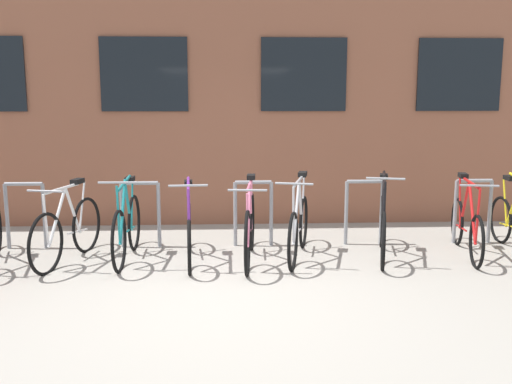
# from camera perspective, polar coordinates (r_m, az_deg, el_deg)

# --- Properties ---
(ground_plane) EXTENTS (42.00, 42.00, 0.00)m
(ground_plane) POSITION_cam_1_polar(r_m,az_deg,el_deg) (5.90, -3.18, -10.20)
(ground_plane) COLOR #9E998E
(storefront_building) EXTENTS (28.00, 7.94, 5.43)m
(storefront_building) POSITION_cam_1_polar(r_m,az_deg,el_deg) (12.72, -3.07, 12.88)
(storefront_building) COLOR brown
(storefront_building) RESTS_ON ground
(bike_rack) EXTENTS (6.53, 0.05, 0.89)m
(bike_rack) POSITION_cam_1_polar(r_m,az_deg,el_deg) (7.61, -0.28, -1.53)
(bike_rack) COLOR gray
(bike_rack) RESTS_ON ground
(bicycle_black) EXTENTS (0.57, 1.72, 1.09)m
(bicycle_black) POSITION_cam_1_polar(r_m,az_deg,el_deg) (7.31, 12.58, -3.34)
(bicycle_black) COLOR black
(bicycle_black) RESTS_ON ground
(bicycle_red) EXTENTS (0.49, 1.72, 1.02)m
(bicycle_red) POSITION_cam_1_polar(r_m,az_deg,el_deg) (7.70, 20.35, -3.21)
(bicycle_red) COLOR black
(bicycle_red) RESTS_ON ground
(bicycle_teal) EXTENTS (0.44, 1.70, 1.06)m
(bicycle_teal) POSITION_cam_1_polar(r_m,az_deg,el_deg) (7.19, -12.81, -3.51)
(bicycle_teal) COLOR black
(bicycle_teal) RESTS_ON ground
(bicycle_pink) EXTENTS (0.44, 1.85, 1.03)m
(bicycle_pink) POSITION_cam_1_polar(r_m,az_deg,el_deg) (6.95, -0.63, -3.64)
(bicycle_pink) COLOR black
(bicycle_pink) RESTS_ON ground
(bicycle_white) EXTENTS (0.54, 1.65, 1.00)m
(bicycle_white) POSITION_cam_1_polar(r_m,az_deg,el_deg) (7.28, -18.37, -3.66)
(bicycle_white) COLOR black
(bicycle_white) RESTS_ON ground
(bicycle_purple) EXTENTS (0.44, 1.69, 1.04)m
(bicycle_purple) POSITION_cam_1_polar(r_m,az_deg,el_deg) (7.01, -6.71, -3.92)
(bicycle_purple) COLOR black
(bicycle_purple) RESTS_ON ground
(bicycle_silver) EXTENTS (0.57, 1.72, 1.05)m
(bicycle_silver) POSITION_cam_1_polar(r_m,az_deg,el_deg) (7.12, 4.29, -3.48)
(bicycle_silver) COLOR black
(bicycle_silver) RESTS_ON ground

